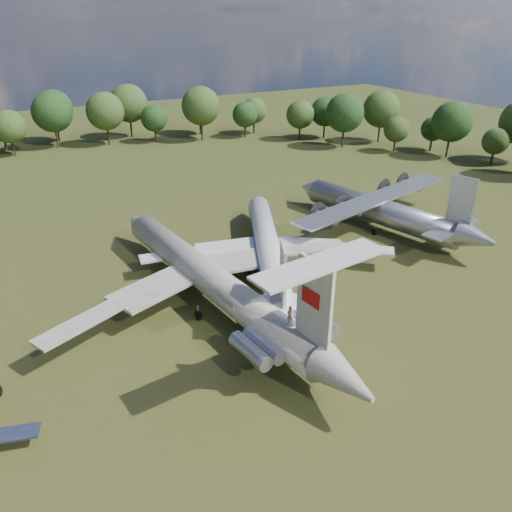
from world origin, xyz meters
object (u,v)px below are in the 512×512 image
il62_airliner (212,285)px  an12_transport (380,214)px  tu104_jet (268,253)px  person_on_il62 (290,315)px

il62_airliner → an12_transport: bearing=7.1°
tu104_jet → an12_transport: 23.23m
il62_airliner → an12_transport: (33.49, 8.83, -0.05)m
il62_airliner → tu104_jet: 11.71m
an12_transport → person_on_il62: bearing=-157.5°
il62_airliner → an12_transport: size_ratio=1.37×
an12_transport → person_on_il62: (-31.51, -23.56, 3.69)m
tu104_jet → il62_airliner: bearing=-131.1°
il62_airliner → person_on_il62: (1.97, -14.73, 3.64)m
person_on_il62 → tu104_jet: bearing=-126.2°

